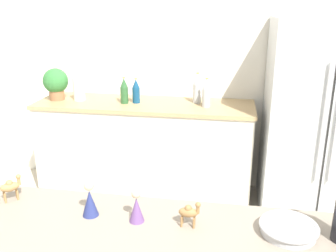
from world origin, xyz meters
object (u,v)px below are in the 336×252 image
object	(u,v)px
back_bottle_2	(136,91)
fruit_bowl	(289,228)
camel_figurine_second	(11,186)
wise_man_figurine_crimson	(137,207)
back_bottle_0	(197,89)
paper_towel_roll	(79,89)
potted_plant	(56,83)
refrigerator	(317,121)
camel_figurine	(189,212)
wise_man_figurine_purple	(90,201)
back_bottle_1	(124,91)
back_bottle_3	(207,93)

from	to	relation	value
back_bottle_2	fruit_bowl	size ratio (longest dim) A/B	0.99
camel_figurine_second	wise_man_figurine_crimson	world-z (taller)	wise_man_figurine_crimson
back_bottle_0	paper_towel_roll	bearing A→B (deg)	-175.45
potted_plant	back_bottle_2	distance (m)	0.80
refrigerator	camel_figurine	size ratio (longest dim) A/B	15.09
refrigerator	wise_man_figurine_purple	world-z (taller)	refrigerator
back_bottle_1	camel_figurine	world-z (taller)	back_bottle_1
back_bottle_3	fruit_bowl	xyz separation A→B (m)	(0.47, -1.95, -0.08)
back_bottle_0	camel_figurine	size ratio (longest dim) A/B	2.50
back_bottle_1	fruit_bowl	bearing A→B (deg)	-57.60
camel_figurine	back_bottle_0	bearing A→B (deg)	94.52
potted_plant	paper_towel_roll	xyz separation A→B (m)	(0.22, 0.02, -0.06)
potted_plant	back_bottle_2	xyz separation A→B (m)	(0.79, 0.01, -0.06)
potted_plant	wise_man_figurine_crimson	distance (m)	2.38
camel_figurine	camel_figurine_second	size ratio (longest dim) A/B	0.93
fruit_bowl	wise_man_figurine_crimson	world-z (taller)	wise_man_figurine_crimson
potted_plant	paper_towel_roll	size ratio (longest dim) A/B	1.38
wise_man_figurine_crimson	wise_man_figurine_purple	world-z (taller)	wise_man_figurine_purple
potted_plant	back_bottle_2	size ratio (longest dim) A/B	1.31
camel_figurine_second	wise_man_figurine_crimson	xyz separation A→B (m)	(0.62, -0.08, -0.01)
refrigerator	camel_figurine_second	world-z (taller)	refrigerator
back_bottle_0	fruit_bowl	distance (m)	2.16
fruit_bowl	camel_figurine	world-z (taller)	camel_figurine
camel_figurine_second	back_bottle_0	bearing A→B (deg)	71.42
camel_figurine	back_bottle_3	bearing A→B (deg)	92.02
back_bottle_2	fruit_bowl	world-z (taller)	back_bottle_2
wise_man_figurine_crimson	back_bottle_1	bearing A→B (deg)	107.42
camel_figurine_second	back_bottle_1	bearing A→B (deg)	89.81
back_bottle_3	camel_figurine	bearing A→B (deg)	-87.98
paper_towel_roll	wise_man_figurine_purple	distance (m)	2.17
camel_figurine	wise_man_figurine_crimson	world-z (taller)	wise_man_figurine_crimson
back_bottle_0	fruit_bowl	size ratio (longest dim) A/B	1.22
paper_towel_roll	back_bottle_3	distance (m)	1.23
back_bottle_3	camel_figurine	distance (m)	1.96
wise_man_figurine_crimson	paper_towel_roll	bearing A→B (deg)	118.33
potted_plant	back_bottle_0	distance (m)	1.37
camel_figurine_second	wise_man_figurine_purple	size ratio (longest dim) A/B	0.75
back_bottle_0	back_bottle_1	size ratio (longest dim) A/B	1.16
paper_towel_roll	fruit_bowl	world-z (taller)	paper_towel_roll
potted_plant	camel_figurine_second	xyz separation A→B (m)	(0.68, -1.91, -0.08)
refrigerator	camel_figurine	distance (m)	2.13
back_bottle_2	camel_figurine_second	bearing A→B (deg)	-93.30
fruit_bowl	back_bottle_0	bearing A→B (deg)	105.19
wise_man_figurine_crimson	refrigerator	bearing A→B (deg)	59.73
camel_figurine	wise_man_figurine_crimson	size ratio (longest dim) A/B	0.76
fruit_bowl	camel_figurine	distance (m)	0.40
paper_towel_roll	wise_man_figurine_crimson	xyz separation A→B (m)	(1.08, -2.00, -0.03)
fruit_bowl	paper_towel_roll	bearing A→B (deg)	130.52
fruit_bowl	wise_man_figurine_purple	distance (m)	0.83
back_bottle_0	wise_man_figurine_purple	bearing A→B (deg)	-97.30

